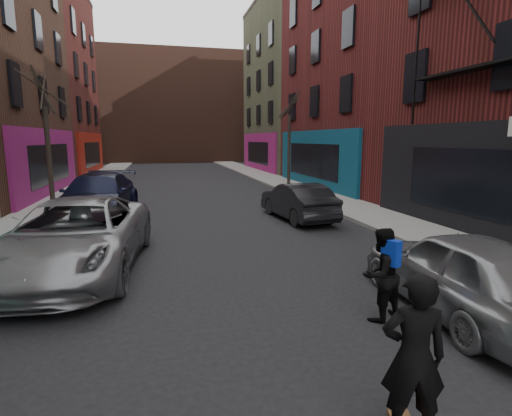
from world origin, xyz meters
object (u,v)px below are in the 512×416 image
tree_left_far (47,129)px  tree_right_far (289,130)px  parked_left_far (76,236)px  parked_right_far (463,272)px  parked_left_end (98,196)px  skateboarder (414,357)px  parked_right_end (297,201)px  pedestrian (381,274)px

tree_left_far → tree_right_far: bearing=25.8°
parked_left_far → parked_right_far: (6.88, -3.96, -0.07)m
parked_left_end → skateboarder: (4.60, -12.90, 0.10)m
parked_left_far → parked_left_end: bearing=99.2°
tree_right_far → skateboarder: size_ratio=4.04×
parked_left_far → parked_right_end: 8.22m
tree_left_far → parked_right_far: bearing=-53.4°
tree_right_far → parked_right_end: tree_right_far is taller
parked_right_far → parked_right_end: size_ratio=1.05×
parked_right_far → skateboarder: (-2.70, -2.47, 0.20)m
tree_right_far → pedestrian: 19.25m
parked_right_far → skateboarder: bearing=45.9°
tree_left_far → parked_right_end: (9.40, -4.17, -2.69)m
tree_left_far → tree_right_far: size_ratio=0.96×
parked_left_far → parked_right_end: bearing=38.7°
pedestrian → tree_left_far: bearing=-76.6°
tree_left_far → skateboarder: tree_left_far is taller
tree_right_far → parked_right_far: tree_right_far is taller
parked_left_far → parked_right_far: 7.93m
parked_left_end → parked_right_end: parked_left_end is taller
tree_left_far → skateboarder: (6.70, -15.10, -2.44)m
parked_left_end → parked_right_end: size_ratio=1.38×
tree_right_far → parked_left_far: (-9.88, -14.68, -2.71)m
tree_left_far → parked_left_far: 9.39m
parked_left_far → skateboarder: (4.18, -6.43, 0.12)m
parked_left_end → parked_right_far: (7.29, -10.44, -0.09)m
parked_right_far → skateboarder: 3.66m
tree_right_far → parked_left_far: size_ratio=1.15×
skateboarder → tree_left_far: bearing=-47.2°
parked_left_far → tree_right_far: bearing=61.6°
tree_left_far → parked_right_end: tree_left_far is taller
parked_left_far → pedestrian: size_ratio=3.77×
parked_left_far → parked_right_end: parked_left_far is taller
tree_left_far → parked_right_end: 10.63m
parked_left_end → parked_right_far: parked_left_end is taller
tree_left_far → parked_left_end: (2.11, -2.20, -2.54)m
parked_right_far → pedestrian: (-1.49, 0.12, 0.05)m
tree_right_far → parked_left_end: 13.43m
parked_right_end → skateboarder: 11.26m
tree_left_far → parked_left_far: (2.52, -8.68, -2.56)m
tree_left_far → parked_left_far: bearing=-73.8°
parked_left_far → parked_left_end: parked_left_end is taller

